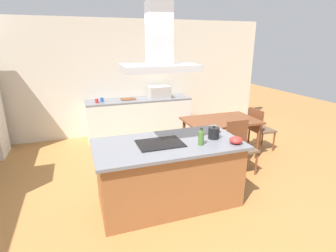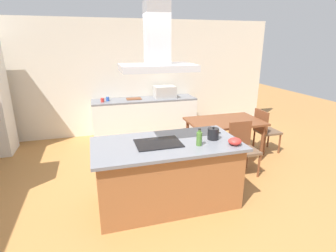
{
  "view_description": "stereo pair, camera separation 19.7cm",
  "coord_description": "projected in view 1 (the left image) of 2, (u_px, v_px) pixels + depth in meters",
  "views": [
    {
      "loc": [
        -1.09,
        -3.1,
        2.19
      ],
      "look_at": [
        0.13,
        0.4,
        1.0
      ],
      "focal_mm": 28.13,
      "sensor_mm": 36.0,
      "label": 1
    },
    {
      "loc": [
        -0.9,
        -3.16,
        2.19
      ],
      "look_at": [
        0.13,
        0.4,
        1.0
      ],
      "focal_mm": 28.13,
      "sensor_mm": 36.0,
      "label": 2
    }
  ],
  "objects": [
    {
      "name": "cutting_board",
      "position": [
        128.0,
        99.0,
        6.16
      ],
      "size": [
        0.34,
        0.24,
        0.02
      ],
      "primitive_type": "cube",
      "color": "brown",
      "rests_on": "back_counter"
    },
    {
      "name": "back_counter",
      "position": [
        140.0,
        118.0,
        6.33
      ],
      "size": [
        2.45,
        0.62,
        0.9
      ],
      "color": "silver",
      "rests_on": "ground"
    },
    {
      "name": "cooktop",
      "position": [
        160.0,
        143.0,
        3.48
      ],
      "size": [
        0.6,
        0.44,
        0.01
      ],
      "primitive_type": "cube",
      "color": "black",
      "rests_on": "kitchen_island"
    },
    {
      "name": "tea_kettle",
      "position": [
        214.0,
        133.0,
        3.66
      ],
      "size": [
        0.21,
        0.16,
        0.18
      ],
      "color": "black",
      "rests_on": "kitchen_island"
    },
    {
      "name": "range_hood",
      "position": [
        159.0,
        49.0,
        3.12
      ],
      "size": [
        0.9,
        0.55,
        0.78
      ],
      "color": "#ADADB2"
    },
    {
      "name": "countertop_microwave",
      "position": [
        159.0,
        92.0,
        6.31
      ],
      "size": [
        0.5,
        0.38,
        0.28
      ],
      "primitive_type": "cube",
      "color": "#B2AFAA",
      "rests_on": "back_counter"
    },
    {
      "name": "chair_facing_island",
      "position": [
        240.0,
        143.0,
        4.57
      ],
      "size": [
        0.42,
        0.42,
        0.89
      ],
      "color": "brown",
      "rests_on": "ground"
    },
    {
      "name": "dining_table",
      "position": [
        221.0,
        124.0,
        5.12
      ],
      "size": [
        1.4,
        0.9,
        0.75
      ],
      "color": "brown",
      "rests_on": "ground"
    },
    {
      "name": "kitchen_island",
      "position": [
        168.0,
        173.0,
        3.66
      ],
      "size": [
        1.98,
        1.02,
        0.9
      ],
      "color": "#995B33",
      "rests_on": "ground"
    },
    {
      "name": "coffee_mug_blue",
      "position": [
        102.0,
        100.0,
        5.93
      ],
      "size": [
        0.08,
        0.08,
        0.09
      ],
      "primitive_type": "cylinder",
      "color": "#2D56B2",
      "rests_on": "back_counter"
    },
    {
      "name": "ground",
      "position": [
        143.0,
        159.0,
        5.14
      ],
      "size": [
        16.0,
        16.0,
        0.0
      ],
      "primitive_type": "plane",
      "color": "#AD753D"
    },
    {
      "name": "olive_oil_bottle",
      "position": [
        201.0,
        138.0,
        3.42
      ],
      "size": [
        0.07,
        0.07,
        0.23
      ],
      "color": "#47722D",
      "rests_on": "kitchen_island"
    },
    {
      "name": "mixing_bowl",
      "position": [
        236.0,
        140.0,
        3.48
      ],
      "size": [
        0.17,
        0.17,
        0.1
      ],
      "primitive_type": "ellipsoid",
      "color": "red",
      "rests_on": "kitchen_island"
    },
    {
      "name": "chair_at_right_end",
      "position": [
        259.0,
        127.0,
        5.46
      ],
      "size": [
        0.42,
        0.42,
        0.89
      ],
      "color": "brown",
      "rests_on": "ground"
    },
    {
      "name": "coffee_mug_red",
      "position": [
        97.0,
        101.0,
        5.81
      ],
      "size": [
        0.08,
        0.08,
        0.09
      ],
      "primitive_type": "cylinder",
      "color": "red",
      "rests_on": "back_counter"
    },
    {
      "name": "wall_back",
      "position": [
        124.0,
        78.0,
        6.31
      ],
      "size": [
        7.2,
        0.1,
        2.7
      ],
      "primitive_type": "cube",
      "color": "beige",
      "rests_on": "ground"
    }
  ]
}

